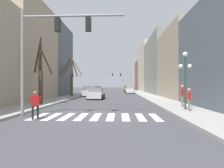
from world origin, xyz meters
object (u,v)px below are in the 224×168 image
car_parked_left_mid (96,94)px  car_driving_away_lane (90,91)px  traffic_signal_near (51,39)px  car_at_intersection (128,89)px  pedestrian_on_right_sidewalk (35,103)px  traffic_signal_far (122,77)px  street_lamp_right_corner (185,69)px  street_tree_left_mid (71,77)px  street_tree_left_far (41,75)px  car_parked_left_near (97,90)px  pedestrian_on_left_sidewalk (189,97)px  car_parked_left_far (129,90)px  pedestrian_waiting_at_curb (182,94)px

car_parked_left_mid → car_driving_away_lane: (-1.86, 5.78, 0.09)m
traffic_signal_near → car_at_intersection: 39.47m
car_driving_away_lane → pedestrian_on_right_sidewalk: 20.12m
pedestrian_on_right_sidewalk → traffic_signal_far: bearing=-135.1°
street_lamp_right_corner → street_tree_left_mid: bearing=131.4°
street_lamp_right_corner → street_tree_left_far: 12.95m
car_parked_left_mid → car_parked_left_near: (-1.90, 16.00, 0.04)m
pedestrian_on_right_sidewalk → pedestrian_on_left_sidewalk: (9.58, 2.60, 0.14)m
traffic_signal_near → pedestrian_on_right_sidewalk: size_ratio=4.15×
traffic_signal_far → car_parked_left_mid: 28.39m
car_at_intersection → street_tree_left_far: street_tree_left_far is taller
traffic_signal_near → pedestrian_on_left_sidewalk: traffic_signal_near is taller
street_lamp_right_corner → car_parked_left_far: bearing=95.1°
car_parked_left_mid → street_lamp_right_corner: bearing=35.8°
car_at_intersection → pedestrian_on_right_sidewalk: bearing=169.9°
car_parked_left_mid → car_parked_left_near: car_parked_left_near is taller
car_parked_left_mid → pedestrian_on_left_sidewalk: pedestrian_on_left_sidewalk is taller
pedestrian_on_right_sidewalk → car_driving_away_lane: bearing=-126.9°
street_lamp_right_corner → pedestrian_on_left_sidewalk: street_lamp_right_corner is taller
car_parked_left_mid → car_driving_away_lane: car_driving_away_lane is taller
car_parked_left_far → car_at_intersection: bearing=0.4°
car_parked_left_far → pedestrian_on_left_sidewalk: bearing=-174.9°
car_parked_left_near → street_lamp_right_corner: bearing=-159.9°
traffic_signal_far → street_tree_left_far: bearing=-103.2°
street_tree_left_far → street_tree_left_mid: bearing=89.3°
pedestrian_waiting_at_curb → pedestrian_on_left_sidewalk: size_ratio=1.14×
pedestrian_on_left_sidewalk → traffic_signal_near: bearing=124.9°
car_driving_away_lane → street_tree_left_mid: size_ratio=0.68×
pedestrian_on_right_sidewalk → street_tree_left_far: (-2.87, 6.88, 1.99)m
street_lamp_right_corner → car_driving_away_lane: bearing=120.3°
car_parked_left_near → car_at_intersection: 11.88m
street_tree_left_far → car_parked_left_mid: bearing=59.5°
street_lamp_right_corner → car_driving_away_lane: size_ratio=0.99×
street_lamp_right_corner → car_at_intersection: street_lamp_right_corner is taller
pedestrian_waiting_at_curb → pedestrian_on_right_sidewalk: 11.28m
traffic_signal_far → car_parked_left_far: 12.04m
car_parked_left_near → pedestrian_on_left_sidewalk: size_ratio=3.11×
car_driving_away_lane → pedestrian_on_right_sidewalk: car_driving_away_lane is taller
street_tree_left_mid → traffic_signal_far: bearing=71.9°
pedestrian_waiting_at_curb → car_parked_left_mid: bearing=-114.1°
traffic_signal_near → car_parked_left_near: size_ratio=1.35×
street_lamp_right_corner → car_parked_left_mid: street_lamp_right_corner is taller
pedestrian_on_right_sidewalk → street_tree_left_far: bearing=-105.2°
pedestrian_on_left_sidewalk → street_tree_left_far: bearing=95.4°
car_driving_away_lane → pedestrian_on_right_sidewalk: size_ratio=2.68×
traffic_signal_far → car_parked_left_mid: size_ratio=1.90×
car_driving_away_lane → pedestrian_waiting_at_curb: (10.35, -14.96, 0.39)m
car_parked_left_far → street_tree_left_far: (-9.95, -23.96, 2.11)m
traffic_signal_near → car_driving_away_lane: traffic_signal_near is taller
car_parked_left_near → car_at_intersection: car_at_intersection is taller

